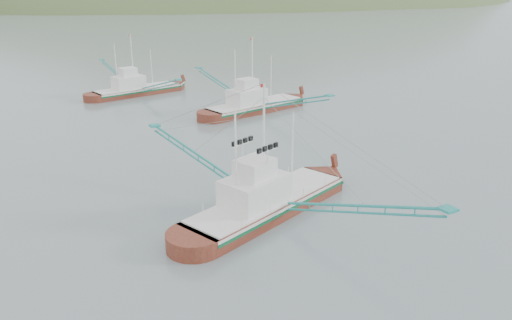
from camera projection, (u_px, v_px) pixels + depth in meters
ground at (293, 220)px, 39.61m from camera, size 1200.00×1200.00×0.00m
main_boat at (267, 187)px, 40.03m from camera, size 16.33×27.75×11.60m
bg_boat_far at (136, 84)px, 83.45m from camera, size 15.16×26.33×10.77m
bg_boat_right at (254, 98)px, 72.37m from camera, size 16.12×27.96×11.45m
headland_right at (257, 2)px, 503.66m from camera, size 684.00×432.00×306.00m
ridge_distant at (18, 1)px, 513.38m from camera, size 960.00×400.00×240.00m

